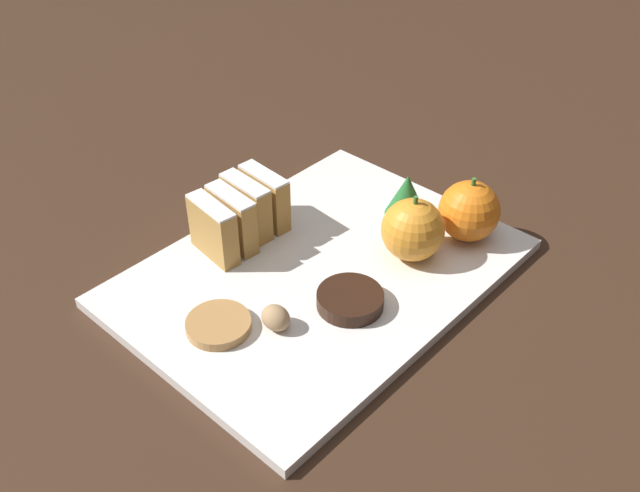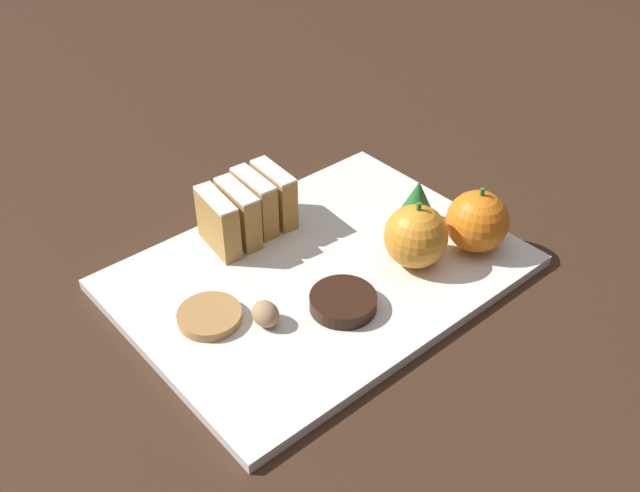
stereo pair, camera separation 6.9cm
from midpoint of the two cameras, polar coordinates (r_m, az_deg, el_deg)
ground_plane at (r=0.77m, az=-2.56°, el=-2.55°), size 6.00×6.00×0.00m
serving_platter at (r=0.77m, az=-2.57°, el=-2.21°), size 0.30×0.41×0.01m
stollen_slice_front at (r=0.78m, az=-11.07°, el=1.20°), size 0.07×0.03×0.07m
stollen_slice_second at (r=0.79m, az=-9.55°, el=2.04°), size 0.07×0.03×0.07m
stollen_slice_third at (r=0.81m, az=-8.36°, el=3.03°), size 0.07×0.03×0.07m
stollen_slice_fourth at (r=0.82m, az=-6.86°, el=3.78°), size 0.07×0.03×0.07m
orange_near at (r=0.80m, az=9.45°, el=2.70°), size 0.07×0.07×0.08m
orange_far at (r=0.77m, az=4.89°, el=1.22°), size 0.07×0.07×0.08m
walnut at (r=0.69m, az=-6.43°, el=-5.84°), size 0.03×0.03×0.03m
chocolate_cookie at (r=0.72m, az=-0.34°, el=-4.43°), size 0.07×0.07×0.02m
gingerbread_cookie at (r=0.71m, az=-10.93°, el=-6.32°), size 0.06×0.06×0.01m
evergreen_sprig at (r=0.83m, az=4.60°, el=4.00°), size 0.05×0.05×0.05m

